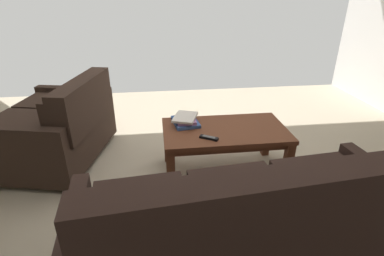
{
  "coord_description": "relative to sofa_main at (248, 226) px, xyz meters",
  "views": [
    {
      "loc": [
        0.3,
        2.32,
        1.62
      ],
      "look_at": [
        0.05,
        0.33,
        0.66
      ],
      "focal_mm": 27.66,
      "sensor_mm": 36.0,
      "label": 1
    }
  ],
  "objects": [
    {
      "name": "loveseat_near",
      "position": [
        1.48,
        -1.55,
        -0.01
      ],
      "size": [
        1.1,
        1.33,
        0.85
      ],
      "color": "black",
      "rests_on": "ground"
    },
    {
      "name": "book_stack",
      "position": [
        0.23,
        -1.27,
        0.12
      ],
      "size": [
        0.27,
        0.33,
        0.08
      ],
      "color": "#385693",
      "rests_on": "coffee_table"
    },
    {
      "name": "coffee_table",
      "position": [
        -0.11,
        -1.11,
        0.02
      ],
      "size": [
        1.12,
        0.63,
        0.46
      ],
      "color": "brown",
      "rests_on": "ground"
    },
    {
      "name": "tv_remote",
      "position": [
        0.07,
        -0.93,
        0.1
      ],
      "size": [
        0.16,
        0.12,
        0.02
      ],
      "color": "black",
      "rests_on": "coffee_table"
    },
    {
      "name": "sofa_main",
      "position": [
        0.0,
        0.0,
        0.0
      ],
      "size": [
        2.05,
        0.96,
        0.89
      ],
      "color": "black",
      "rests_on": "ground"
    },
    {
      "name": "ground_plane",
      "position": [
        0.18,
        -1.08,
        -0.38
      ],
      "size": [
        5.92,
        5.15,
        0.01
      ],
      "primitive_type": "cube",
      "color": "#B7A88E"
    }
  ]
}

